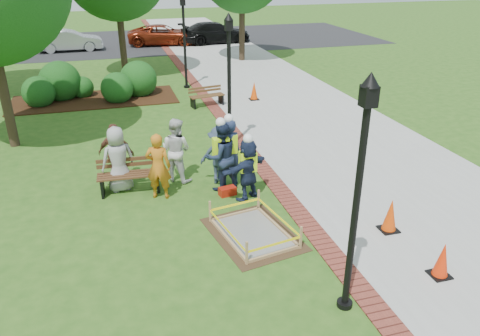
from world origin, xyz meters
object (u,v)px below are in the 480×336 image
object	(u,v)px
hivis_worker_a	(248,167)
hivis_worker_b	(229,151)
cone_front	(442,261)
wet_concrete_pad	(253,226)
bench_near	(130,182)
lamp_near	(359,183)
hivis_worker_c	(221,155)

from	to	relation	value
hivis_worker_a	hivis_worker_b	bearing A→B (deg)	104.32
cone_front	wet_concrete_pad	bearing A→B (deg)	141.14
wet_concrete_pad	bench_near	distance (m)	3.85
bench_near	lamp_near	world-z (taller)	lamp_near
hivis_worker_a	hivis_worker_b	size ratio (longest dim) A/B	0.88
bench_near	hivis_worker_a	distance (m)	3.20
bench_near	hivis_worker_b	xyz separation A→B (m)	(2.65, -0.28, 0.71)
hivis_worker_a	hivis_worker_c	bearing A→B (deg)	124.74
wet_concrete_pad	hivis_worker_a	world-z (taller)	hivis_worker_a
wet_concrete_pad	hivis_worker_c	size ratio (longest dim) A/B	1.27
hivis_worker_a	bench_near	bearing A→B (deg)	157.09
cone_front	lamp_near	bearing A→B (deg)	-173.42
hivis_worker_b	hivis_worker_c	bearing A→B (deg)	-142.30
hivis_worker_b	hivis_worker_c	distance (m)	0.34
bench_near	hivis_worker_c	bearing A→B (deg)	-11.54
cone_front	lamp_near	world-z (taller)	lamp_near
bench_near	hivis_worker_a	bearing A→B (deg)	-22.91
lamp_near	cone_front	bearing A→B (deg)	6.58
hivis_worker_b	bench_near	bearing A→B (deg)	174.01
cone_front	hivis_worker_b	distance (m)	5.93
wet_concrete_pad	lamp_near	world-z (taller)	lamp_near
bench_near	hivis_worker_c	xyz separation A→B (m)	(2.39, -0.49, 0.71)
lamp_near	hivis_worker_a	xyz separation A→B (m)	(-0.48, 4.43, -1.59)
bench_near	hivis_worker_b	world-z (taller)	hivis_worker_b
bench_near	hivis_worker_a	world-z (taller)	hivis_worker_a
wet_concrete_pad	lamp_near	size ratio (longest dim) A/B	0.60
wet_concrete_pad	cone_front	xyz separation A→B (m)	(3.07, -2.47, 0.14)
hivis_worker_a	hivis_worker_c	world-z (taller)	hivis_worker_c
hivis_worker_a	hivis_worker_b	distance (m)	0.98
cone_front	hivis_worker_c	world-z (taller)	hivis_worker_c
cone_front	hivis_worker_c	distance (m)	5.89
cone_front	hivis_worker_a	distance (m)	4.99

